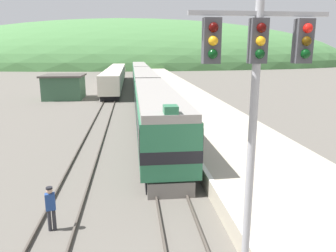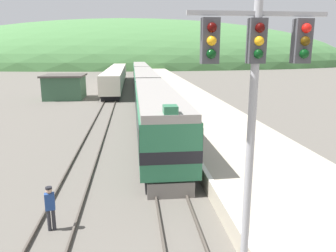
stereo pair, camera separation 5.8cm
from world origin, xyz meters
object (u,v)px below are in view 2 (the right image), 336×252
at_px(carriage_third, 140,72).
at_px(signal_mast_main, 254,89).
at_px(carriage_second, 145,84).
at_px(siding_train, 116,77).
at_px(express_train_lead_car, 156,114).
at_px(track_worker, 50,206).

xyz_separation_m(carriage_third, signal_mast_main, (1.22, -62.25, 3.68)).
height_order(carriage_second, siding_train, carriage_second).
bearing_deg(carriage_second, signal_mast_main, -88.17).
bearing_deg(express_train_lead_car, signal_mast_main, -85.62).
distance_m(carriage_second, siding_train, 18.10).
height_order(carriage_third, siding_train, carriage_third).
bearing_deg(siding_train, carriage_third, 53.35).
relative_size(carriage_second, siding_train, 0.57).
height_order(express_train_lead_car, siding_train, express_train_lead_car).
xyz_separation_m(signal_mast_main, track_worker, (-6.09, 4.23, -4.82)).
xyz_separation_m(carriage_second, signal_mast_main, (1.22, -38.41, 3.68)).
height_order(carriage_second, signal_mast_main, signal_mast_main).
relative_size(siding_train, signal_mast_main, 4.79).
distance_m(carriage_second, track_worker, 34.55).
distance_m(carriage_third, track_worker, 58.24).
relative_size(carriage_second, signal_mast_main, 2.71).
distance_m(siding_train, track_worker, 51.65).
height_order(express_train_lead_car, carriage_third, express_train_lead_car).
xyz_separation_m(express_train_lead_car, carriage_second, (0.00, 22.43, -0.01)).
bearing_deg(track_worker, carriage_second, 81.89).
xyz_separation_m(express_train_lead_car, carriage_third, (0.00, 46.27, -0.01)).
relative_size(carriage_second, track_worker, 12.96).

